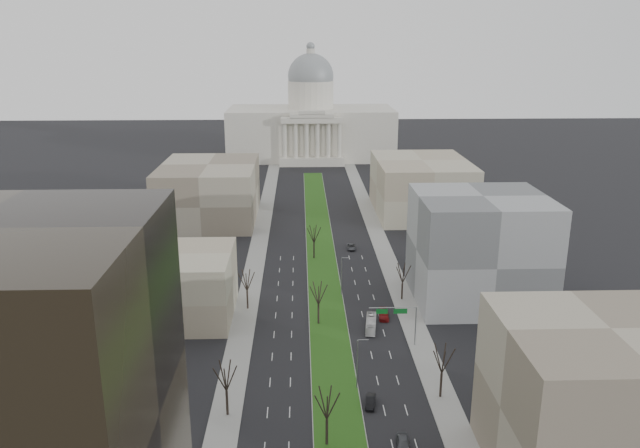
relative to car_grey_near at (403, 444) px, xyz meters
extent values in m
plane|color=black|center=(-8.93, 81.10, -0.81)|extent=(600.00, 600.00, 0.00)
cube|color=#999993|center=(-8.93, 80.10, -0.73)|extent=(8.00, 222.00, 0.15)
cube|color=#214412|center=(-8.93, 80.10, -0.64)|extent=(7.70, 221.70, 0.06)
cube|color=gray|center=(-26.43, 56.10, -0.73)|extent=(5.00, 330.00, 0.15)
cube|color=gray|center=(8.57, 56.10, -0.73)|extent=(5.00, 330.00, 0.15)
cube|color=beige|center=(-8.93, 231.10, 11.19)|extent=(80.00, 40.00, 24.00)
cube|color=beige|center=(-8.93, 208.10, 1.19)|extent=(30.00, 6.00, 4.00)
cube|color=beige|center=(-8.93, 208.10, 20.19)|extent=(28.00, 5.00, 2.50)
cube|color=beige|center=(-8.93, 208.10, 22.19)|extent=(20.00, 5.00, 1.80)
cube|color=beige|center=(-8.93, 208.10, 23.79)|extent=(12.00, 5.00, 1.60)
cylinder|color=beige|center=(-8.93, 231.10, 29.19)|extent=(22.00, 22.00, 14.00)
sphere|color=gray|center=(-8.93, 231.10, 38.19)|extent=(22.00, 22.00, 22.00)
cylinder|color=beige|center=(-8.93, 231.10, 49.19)|extent=(4.00, 4.00, 4.00)
sphere|color=gray|center=(-8.93, 231.10, 52.19)|extent=(4.00, 4.00, 4.00)
cylinder|color=beige|center=(-21.43, 208.10, 11.19)|extent=(2.00, 2.00, 16.00)
cylinder|color=beige|center=(-16.43, 208.10, 11.19)|extent=(2.00, 2.00, 16.00)
cylinder|color=beige|center=(-11.43, 208.10, 11.19)|extent=(2.00, 2.00, 16.00)
cylinder|color=beige|center=(-6.43, 208.10, 11.19)|extent=(2.00, 2.00, 16.00)
cylinder|color=beige|center=(-1.43, 208.10, 11.19)|extent=(2.00, 2.00, 16.00)
cylinder|color=beige|center=(3.57, 208.10, 11.19)|extent=(2.00, 2.00, 16.00)
cube|color=tan|center=(-41.93, 46.10, 6.19)|extent=(26.00, 22.00, 14.00)
cube|color=gray|center=(24.07, -6.90, 10.19)|extent=(26.00, 24.00, 22.00)
cube|color=slate|center=(25.07, 53.10, 11.19)|extent=(28.00, 26.00, 24.00)
cube|color=gray|center=(-43.93, 121.10, 8.19)|extent=(30.00, 40.00, 18.00)
cube|color=tan|center=(26.07, 126.10, 8.19)|extent=(30.00, 40.00, 18.00)
cylinder|color=black|center=(-26.13, 9.10, 1.35)|extent=(0.40, 0.40, 4.32)
cylinder|color=black|center=(-26.13, 49.10, 1.31)|extent=(0.40, 0.40, 4.22)
cylinder|color=black|center=(8.27, 13.10, 1.40)|extent=(0.40, 0.40, 4.42)
cylinder|color=black|center=(8.27, 53.10, 1.21)|extent=(0.40, 0.40, 4.03)
cylinder|color=black|center=(-10.93, 1.10, 1.35)|extent=(0.40, 0.40, 4.32)
cylinder|color=black|center=(-10.93, 41.10, 1.35)|extent=(0.40, 0.40, 4.32)
cylinder|color=black|center=(-10.93, 81.10, 1.35)|extent=(0.40, 0.40, 4.32)
cylinder|color=gray|center=(-5.23, 16.10, 3.69)|extent=(0.20, 0.20, 9.00)
cylinder|color=gray|center=(-4.33, 16.10, 8.29)|extent=(1.80, 0.12, 0.12)
cylinder|color=gray|center=(-5.23, 56.10, 3.69)|extent=(0.20, 0.20, 9.00)
cylinder|color=gray|center=(-4.33, 56.10, 8.29)|extent=(1.80, 0.12, 0.12)
cylinder|color=gray|center=(7.27, 31.10, 3.19)|extent=(0.24, 0.24, 8.00)
cylinder|color=gray|center=(2.77, 31.10, 7.19)|extent=(9.00, 0.18, 0.18)
cube|color=#0C591E|center=(4.27, 31.18, 6.39)|extent=(2.60, 0.08, 1.00)
cube|color=#0C591E|center=(0.77, 31.18, 6.39)|extent=(2.20, 0.08, 1.00)
imported|color=#4A4C51|center=(0.00, 0.00, 0.00)|extent=(2.31, 4.87, 1.61)
imported|color=black|center=(-3.47, 11.13, -0.10)|extent=(2.19, 4.50, 1.42)
imported|color=maroon|center=(2.91, 43.57, -0.06)|extent=(2.48, 5.27, 1.49)
imported|color=#46484D|center=(-0.34, 88.42, -0.14)|extent=(2.39, 4.88, 1.33)
imported|color=white|center=(-0.36, 38.55, 0.34)|extent=(3.07, 8.42, 2.29)
camera|label=1|loc=(-14.42, -76.25, 55.79)|focal=35.00mm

